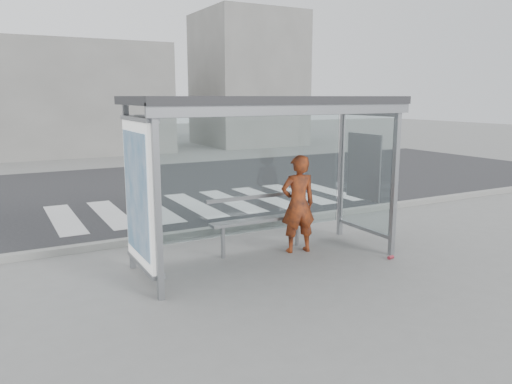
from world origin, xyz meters
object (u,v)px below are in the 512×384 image
bench (261,219)px  soda_can (391,257)px  bus_shelter (245,139)px  person (298,204)px

bench → soda_can: bearing=-39.7°
bus_shelter → bench: 1.57m
bus_shelter → person: 1.58m
bus_shelter → bench: bus_shelter is taller
person → bench: person is taller
bus_shelter → bench: (0.52, 0.44, -1.42)m
bus_shelter → bench: bearing=39.8°
person → bench: bearing=-19.1°
bus_shelter → person: bearing=6.7°
person → bench: size_ratio=0.90×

